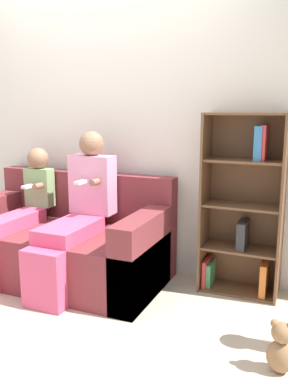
# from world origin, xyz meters

# --- Properties ---
(ground_plane) EXTENTS (14.00, 14.00, 0.00)m
(ground_plane) POSITION_xyz_m (0.00, 0.00, 0.00)
(ground_plane) COLOR beige
(back_wall) EXTENTS (10.00, 0.06, 2.55)m
(back_wall) POSITION_xyz_m (0.00, 1.03, 1.27)
(back_wall) COLOR silver
(back_wall) RESTS_ON ground_plane
(couch) EXTENTS (1.70, 0.90, 0.85)m
(couch) POSITION_xyz_m (-0.16, 0.54, 0.28)
(couch) COLOR maroon
(couch) RESTS_ON ground_plane
(adult_seated) EXTENTS (0.37, 0.87, 1.22)m
(adult_seated) POSITION_xyz_m (0.03, 0.46, 0.62)
(adult_seated) COLOR #DB4C75
(adult_seated) RESTS_ON ground_plane
(child_seated) EXTENTS (0.25, 0.88, 1.06)m
(child_seated) POSITION_xyz_m (-0.54, 0.41, 0.54)
(child_seated) COLOR #DB4C75
(child_seated) RESTS_ON ground_plane
(bookshelf) EXTENTS (0.59, 0.30, 1.38)m
(bookshelf) POSITION_xyz_m (1.25, 0.87, 0.66)
(bookshelf) COLOR brown
(bookshelf) RESTS_ON ground_plane
(teddy_bear) EXTENTS (0.15, 0.12, 0.30)m
(teddy_bear) POSITION_xyz_m (1.64, -0.09, 0.14)
(teddy_bear) COLOR #936B47
(teddy_bear) RESTS_ON ground_plane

